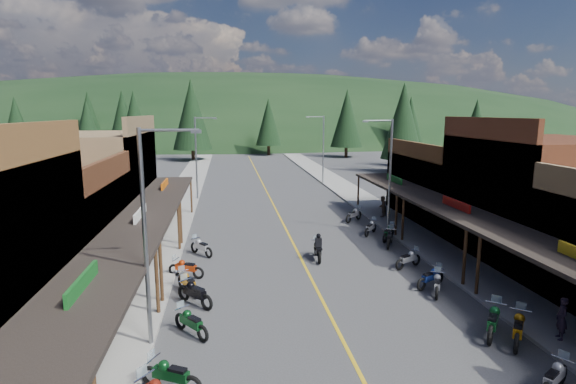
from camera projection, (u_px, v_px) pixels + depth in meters
name	position (u px, v px, depth m)	size (l,w,h in m)	color
ground	(311.00, 278.00, 23.31)	(220.00, 220.00, 0.00)	#38383A
centerline	(272.00, 202.00, 42.80)	(0.15, 90.00, 0.01)	gold
sidewalk_west	(179.00, 204.00, 41.63)	(3.40, 94.00, 0.15)	gray
sidewalk_east	(360.00, 199.00, 43.95)	(3.40, 94.00, 0.15)	gray
shop_west_2	(38.00, 232.00, 22.68)	(10.90, 9.00, 6.20)	#3F2111
shop_west_3	(91.00, 183.00, 31.86)	(10.90, 10.20, 8.20)	brown
shop_east_2	(538.00, 198.00, 26.18)	(10.90, 9.00, 8.20)	#562B19
shop_east_3	(455.00, 188.00, 35.71)	(10.90, 10.20, 6.20)	#4C2D16
streetlight_0	(149.00, 229.00, 15.74)	(2.16, 0.18, 8.00)	gray
streetlight_1	(198.00, 154.00, 43.04)	(2.16, 0.18, 8.00)	gray
streetlight_2	(388.00, 171.00, 31.24)	(2.16, 0.18, 8.00)	gray
streetlight_3	(322.00, 146.00, 52.69)	(2.16, 0.18, 8.00)	gray
ridge_hill	(239.00, 136.00, 154.93)	(310.00, 140.00, 60.00)	black
pine_0	(16.00, 123.00, 77.27)	(5.04, 5.04, 11.00)	black
pine_1	(123.00, 118.00, 87.07)	(5.88, 5.88, 12.50)	black
pine_2	(192.00, 114.00, 77.10)	(6.72, 6.72, 14.00)	black
pine_3	(268.00, 122.00, 87.04)	(5.04, 5.04, 11.00)	black
pine_4	(347.00, 118.00, 82.92)	(5.88, 5.88, 12.50)	black
pine_5	(404.00, 114.00, 96.62)	(6.72, 6.72, 14.00)	black
pine_6	(476.00, 121.00, 90.69)	(5.04, 5.04, 11.00)	black
pine_7	(89.00, 118.00, 91.85)	(5.88, 5.88, 12.50)	black
pine_8	(88.00, 131.00, 58.31)	(4.48, 4.48, 10.00)	black
pine_9	(410.00, 125.00, 69.25)	(4.93, 4.93, 10.80)	black
pine_10	(135.00, 123.00, 68.45)	(5.38, 5.38, 11.60)	black
pine_11	(403.00, 121.00, 61.75)	(5.82, 5.82, 12.40)	black
bike_west_4	(171.00, 374.00, 13.76)	(0.70, 2.10, 1.20)	#0C3E18
bike_west_5	(191.00, 321.00, 17.22)	(0.68, 2.05, 1.17)	#0D411A
bike_west_6	(195.00, 292.00, 19.89)	(0.74, 2.23, 1.28)	black
bike_west_7	(188.00, 282.00, 21.22)	(0.68, 2.03, 1.16)	#C4780E
bike_west_8	(186.00, 267.00, 23.26)	(0.66, 1.99, 1.13)	#BC350D
bike_west_9	(201.00, 246.00, 26.82)	(0.68, 2.04, 1.16)	#AAA9AE
bike_east_3	(554.00, 376.00, 13.68)	(0.66, 1.98, 1.13)	#95959A
bike_east_4	(518.00, 327.00, 16.62)	(0.76, 2.29, 1.31)	#BA740D
bike_east_5	(493.00, 320.00, 17.19)	(0.77, 2.32, 1.33)	#0E461D
bike_east_6	(437.00, 283.00, 21.12)	(0.65, 1.94, 1.11)	#A7A7AC
bike_east_7	(431.00, 277.00, 21.96)	(0.65, 1.95, 1.11)	navy
bike_east_8	(408.00, 258.00, 24.70)	(0.64, 1.92, 1.10)	#A4A5AA
bike_east_9	(390.00, 237.00, 28.65)	(0.69, 2.08, 1.19)	black
bike_east_10	(389.00, 232.00, 30.01)	(0.67, 2.00, 1.14)	#0C3D1E
bike_east_11	(371.00, 227.00, 31.36)	(0.66, 1.98, 1.13)	#A2A2A7
bike_east_12	(354.00, 214.00, 35.12)	(0.70, 2.10, 1.20)	#96969B
rider_on_bike	(318.00, 249.00, 26.06)	(0.87, 2.20, 1.65)	black
pedestrian_east_a	(562.00, 318.00, 16.64)	(0.59, 0.39, 1.62)	#2A1E2D
pedestrian_east_b	(382.00, 206.00, 36.07)	(0.82, 0.47, 1.69)	brown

